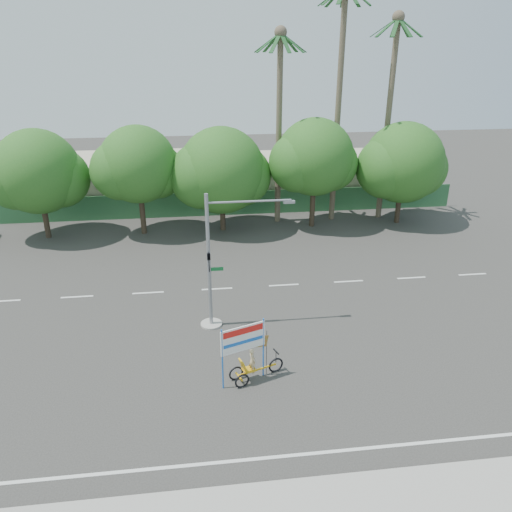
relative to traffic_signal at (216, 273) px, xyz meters
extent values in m
plane|color=#33302D|center=(2.20, -3.98, -2.92)|extent=(120.00, 120.00, 0.00)
cube|color=gray|center=(2.20, -11.48, -2.86)|extent=(50.00, 2.40, 0.12)
cube|color=#336B3D|center=(2.20, 17.52, -1.92)|extent=(38.00, 0.08, 2.00)
cube|color=#C1B899|center=(-7.80, 22.02, -0.92)|extent=(12.00, 8.00, 4.00)
cube|color=#C1B899|center=(10.20, 22.02, -1.12)|extent=(14.00, 8.00, 3.60)
cylinder|color=#473828|center=(-11.80, 14.02, -1.16)|extent=(0.40, 0.40, 3.52)
sphere|color=#174F17|center=(-11.80, 14.02, 2.04)|extent=(6.00, 6.00, 6.00)
sphere|color=#174F17|center=(-10.45, 14.32, 1.48)|extent=(4.32, 4.32, 4.32)
sphere|color=#174F17|center=(-13.15, 13.77, 1.72)|extent=(4.56, 4.56, 4.56)
cylinder|color=#473828|center=(-4.80, 14.02, -1.05)|extent=(0.40, 0.40, 3.74)
sphere|color=#174F17|center=(-4.80, 14.02, 2.35)|extent=(5.60, 5.60, 5.60)
sphere|color=#174F17|center=(-3.54, 14.32, 1.76)|extent=(4.03, 4.03, 4.03)
sphere|color=#174F17|center=(-6.06, 13.77, 2.01)|extent=(4.26, 4.26, 4.26)
cylinder|color=#473828|center=(1.20, 14.02, -1.27)|extent=(0.40, 0.40, 3.30)
sphere|color=#174F17|center=(1.20, 14.02, 1.73)|extent=(6.40, 6.40, 6.40)
sphere|color=#174F17|center=(2.64, 14.32, 1.21)|extent=(4.61, 4.61, 4.61)
sphere|color=#174F17|center=(-0.24, 13.77, 1.43)|extent=(4.86, 4.86, 4.86)
cylinder|color=#473828|center=(8.20, 14.02, -0.98)|extent=(0.40, 0.40, 3.87)
sphere|color=#174F17|center=(8.20, 14.02, 2.54)|extent=(5.80, 5.80, 5.80)
sphere|color=#174F17|center=(9.50, 14.32, 1.92)|extent=(4.18, 4.18, 4.18)
sphere|color=#174F17|center=(6.89, 13.77, 2.19)|extent=(4.41, 4.41, 4.41)
cylinder|color=#473828|center=(15.20, 14.02, -1.20)|extent=(0.40, 0.40, 3.43)
sphere|color=#174F17|center=(15.20, 14.02, 1.92)|extent=(6.20, 6.20, 6.20)
sphere|color=#174F17|center=(16.59, 14.32, 1.37)|extent=(4.46, 4.46, 4.46)
sphere|color=#174F17|center=(13.80, 13.77, 1.61)|extent=(4.71, 4.71, 4.71)
cylinder|color=#70604C|center=(10.20, 15.52, 5.58)|extent=(0.44, 0.44, 17.00)
cylinder|color=#70604C|center=(14.20, 15.52, 4.58)|extent=(0.44, 0.44, 15.00)
sphere|color=#70604C|center=(14.20, 15.52, 12.08)|extent=(0.90, 0.90, 0.90)
cube|color=#1C4C21|center=(15.14, 15.52, 11.42)|extent=(1.91, 0.28, 1.36)
cube|color=#1C4C21|center=(14.92, 16.12, 11.42)|extent=(1.65, 1.44, 1.36)
cube|color=#1C4C21|center=(14.36, 16.44, 11.42)|extent=(0.61, 1.93, 1.36)
cube|color=#1C4C21|center=(13.73, 16.33, 11.42)|extent=(1.20, 1.80, 1.36)
cube|color=#1C4C21|center=(13.31, 15.84, 11.42)|extent=(1.89, 0.92, 1.36)
cube|color=#1C4C21|center=(13.31, 15.19, 11.42)|extent=(1.89, 0.92, 1.36)
cube|color=#1C4C21|center=(13.73, 14.70, 11.42)|extent=(1.20, 1.80, 1.36)
cube|color=#1C4C21|center=(14.36, 14.59, 11.42)|extent=(0.61, 1.93, 1.36)
cube|color=#1C4C21|center=(14.92, 14.91, 11.42)|extent=(1.65, 1.44, 1.36)
cylinder|color=#70604C|center=(5.70, 15.52, 4.08)|extent=(0.44, 0.44, 14.00)
sphere|color=#70604C|center=(5.70, 15.52, 11.08)|extent=(0.90, 0.90, 0.90)
cube|color=#1C4C21|center=(6.64, 15.52, 10.42)|extent=(1.91, 0.28, 1.36)
cube|color=#1C4C21|center=(6.42, 16.12, 10.42)|extent=(1.65, 1.44, 1.36)
cube|color=#1C4C21|center=(5.86, 16.44, 10.42)|extent=(0.61, 1.93, 1.36)
cube|color=#1C4C21|center=(5.23, 16.33, 10.42)|extent=(1.20, 1.80, 1.36)
cube|color=#1C4C21|center=(4.81, 15.84, 10.42)|extent=(1.89, 0.92, 1.36)
cube|color=#1C4C21|center=(4.81, 15.19, 10.42)|extent=(1.89, 0.92, 1.36)
cube|color=#1C4C21|center=(5.23, 14.70, 10.42)|extent=(1.20, 1.80, 1.36)
cube|color=#1C4C21|center=(5.86, 14.59, 10.42)|extent=(0.61, 1.93, 1.36)
cube|color=#1C4C21|center=(6.42, 14.91, 10.42)|extent=(1.65, 1.44, 1.36)
cylinder|color=gray|center=(-0.30, 0.02, -2.87)|extent=(1.10, 1.10, 0.10)
cylinder|color=gray|center=(-0.30, 0.02, 0.58)|extent=(0.18, 0.18, 7.00)
cylinder|color=gray|center=(1.70, 0.02, 3.63)|extent=(4.00, 0.10, 0.10)
cube|color=gray|center=(3.60, 0.02, 3.53)|extent=(0.55, 0.20, 0.12)
imported|color=black|center=(-0.30, -0.20, 0.68)|extent=(0.16, 0.20, 1.00)
cube|color=#14662D|center=(0.05, 0.02, 0.23)|extent=(0.70, 0.04, 0.18)
torus|color=black|center=(2.36, -4.27, -2.60)|extent=(0.70, 0.33, 0.72)
torus|color=black|center=(0.57, -4.61, -2.62)|extent=(0.66, 0.30, 0.67)
torus|color=black|center=(0.78, -5.17, -2.62)|extent=(0.66, 0.30, 0.67)
cube|color=gold|center=(1.52, -4.58, -2.54)|extent=(1.71, 0.68, 0.06)
cube|color=gold|center=(0.67, -4.89, -2.60)|extent=(0.28, 0.62, 0.05)
cube|color=gold|center=(1.12, -4.73, -2.39)|extent=(0.65, 0.60, 0.06)
cube|color=gold|center=(0.85, -4.82, -2.09)|extent=(0.38, 0.50, 0.57)
cylinder|color=black|center=(2.36, -4.27, -2.18)|extent=(0.04, 0.04, 0.58)
cube|color=black|center=(2.36, -4.27, -1.89)|extent=(0.20, 0.46, 0.04)
imported|color=#CCB284|center=(1.27, -4.67, -1.99)|extent=(0.40, 0.49, 1.14)
cylinder|color=blue|center=(-0.02, -5.15, -1.49)|extent=(0.08, 0.08, 2.86)
cylinder|color=blue|center=(1.77, -4.49, -1.49)|extent=(0.08, 0.08, 2.86)
cube|color=white|center=(0.87, -4.82, -0.75)|extent=(1.91, 0.75, 1.17)
cube|color=red|center=(0.88, -4.85, -0.38)|extent=(1.69, 0.64, 0.28)
cube|color=blue|center=(0.88, -4.85, -0.91)|extent=(1.69, 0.64, 0.15)
cylinder|color=black|center=(1.92, -4.43, -1.81)|extent=(0.03, 0.03, 2.22)
cube|color=red|center=(1.57, -4.56, -1.12)|extent=(0.89, 0.34, 0.69)
camera|label=1|loc=(-0.77, -22.27, 10.57)|focal=35.00mm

